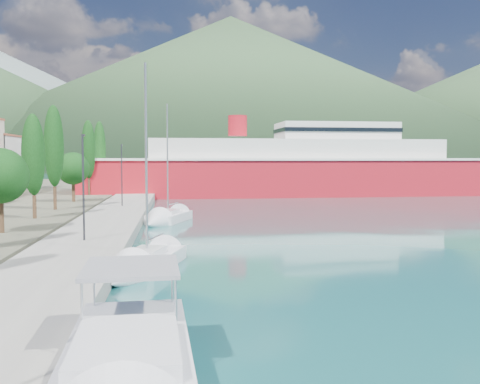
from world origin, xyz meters
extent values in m
plane|color=#175455|center=(0.00, 120.00, 0.00)|extent=(1400.00, 1400.00, 0.00)
cube|color=gray|center=(-9.00, 26.00, 0.40)|extent=(5.00, 88.00, 0.80)
cone|color=slate|center=(80.00, 680.00, 90.00)|extent=(760.00, 760.00, 180.00)
cone|color=#314E2E|center=(40.00, 400.00, 57.50)|extent=(480.00, 480.00, 115.00)
cylinder|color=#47301E|center=(-14.93, 18.57, 1.82)|extent=(0.36, 0.36, 2.24)
sphere|color=#103C11|center=(-14.93, 18.57, 4.37)|extent=(3.58, 3.58, 3.58)
cylinder|color=#47301E|center=(-14.93, 26.81, 1.61)|extent=(0.30, 0.30, 1.83)
ellipsoid|color=#103C11|center=(-14.93, 26.81, 5.77)|extent=(1.80, 1.80, 6.49)
cylinder|color=#47301E|center=(-14.93, 34.15, 1.77)|extent=(0.30, 0.30, 2.14)
ellipsoid|color=#103C11|center=(-14.93, 34.15, 6.63)|extent=(1.80, 1.80, 7.58)
cylinder|color=#47301E|center=(-14.93, 43.36, 1.82)|extent=(0.36, 0.36, 2.24)
sphere|color=#103C11|center=(-14.93, 43.36, 4.37)|extent=(3.58, 3.58, 3.58)
cylinder|color=#47301E|center=(-14.93, 54.14, 1.77)|extent=(0.30, 0.30, 2.14)
ellipsoid|color=#103C11|center=(-14.93, 54.14, 6.65)|extent=(1.80, 1.80, 7.60)
cylinder|color=#47301E|center=(-14.93, 64.55, 1.83)|extent=(0.30, 0.30, 2.27)
ellipsoid|color=#103C11|center=(-14.93, 64.55, 6.98)|extent=(1.80, 1.80, 8.04)
cylinder|color=#2D2D33|center=(-9.00, 14.03, 3.80)|extent=(0.12, 0.12, 6.00)
cube|color=#2D2D33|center=(-9.00, 14.28, 6.80)|extent=(0.15, 0.50, 0.12)
cylinder|color=#2D2D33|center=(-9.00, 36.27, 3.80)|extent=(0.12, 0.12, 6.00)
cube|color=#2D2D33|center=(-9.00, 36.52, 6.80)|extent=(0.15, 0.50, 0.12)
cube|color=silver|center=(-4.88, -5.15, 0.79)|extent=(2.98, 6.97, 1.15)
cube|color=silver|center=(-4.85, -5.99, 1.52)|extent=(2.30, 3.43, 0.42)
cube|color=gray|center=(-4.95, -3.31, 2.67)|extent=(2.50, 2.94, 0.10)
cube|color=silver|center=(-5.10, 9.79, 0.25)|extent=(3.76, 6.00, 0.89)
cube|color=silver|center=(-5.20, 9.44, 0.84)|extent=(1.94, 2.53, 0.35)
cylinder|color=silver|center=(-5.20, 9.44, 5.41)|extent=(0.12, 0.12, 9.44)
cone|color=silver|center=(-6.10, 6.36, 0.25)|extent=(2.92, 3.14, 2.28)
cube|color=silver|center=(-4.31, 29.44, 0.26)|extent=(4.12, 5.97, 0.94)
cube|color=silver|center=(-4.43, 29.10, 0.89)|extent=(2.10, 2.55, 0.37)
cylinder|color=silver|center=(-4.43, 29.10, 5.43)|extent=(0.12, 0.12, 9.39)
cone|color=silver|center=(-5.50, 26.14, 0.26)|extent=(3.13, 3.22, 2.40)
cube|color=#B51521|center=(13.90, 61.11, 2.35)|extent=(62.05, 13.88, 5.97)
cube|color=silver|center=(13.90, 61.11, 5.33)|extent=(62.49, 14.27, 0.32)
cube|color=silver|center=(13.90, 61.11, 6.61)|extent=(42.84, 11.37, 3.20)
cube|color=silver|center=(20.29, 61.22, 9.49)|extent=(17.45, 8.24, 2.56)
cylinder|color=#B51521|center=(5.37, 60.95, 10.23)|extent=(2.77, 2.77, 2.99)
camera|label=1|loc=(-3.81, -17.20, 5.49)|focal=40.00mm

